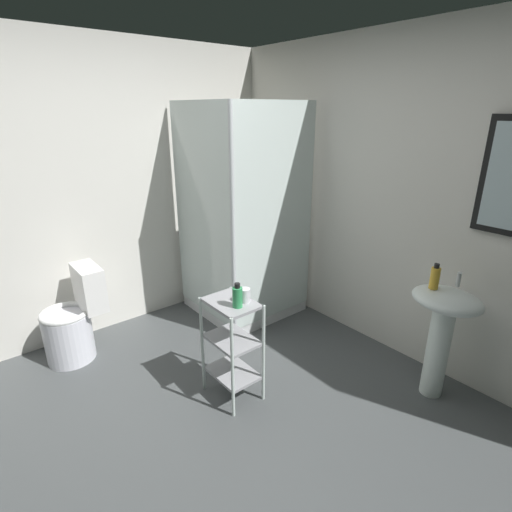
{
  "coord_description": "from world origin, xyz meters",
  "views": [
    {
      "loc": [
        1.62,
        -0.95,
        1.93
      ],
      "look_at": [
        -0.45,
        0.75,
        0.93
      ],
      "focal_mm": 27.8,
      "sensor_mm": 36.0,
      "label": 1
    }
  ],
  "objects_px": {
    "toilet": "(74,322)",
    "hand_soap_bottle": "(435,278)",
    "body_wash_bottle_green": "(237,297)",
    "rinse_cup": "(245,295)",
    "shower_stall": "(242,270)",
    "storage_cart": "(232,341)",
    "pedestal_sink": "(443,322)"
  },
  "relations": [
    {
      "from": "toilet",
      "to": "hand_soap_bottle",
      "type": "bearing_deg",
      "value": 41.82
    },
    {
      "from": "body_wash_bottle_green",
      "to": "rinse_cup",
      "type": "distance_m",
      "value": 0.09
    },
    {
      "from": "hand_soap_bottle",
      "to": "shower_stall",
      "type": "bearing_deg",
      "value": -170.52
    },
    {
      "from": "storage_cart",
      "to": "body_wash_bottle_green",
      "type": "xyz_separation_m",
      "value": [
        0.08,
        -0.01,
        0.38
      ]
    },
    {
      "from": "toilet",
      "to": "hand_soap_bottle",
      "type": "relative_size",
      "value": 4.32
    },
    {
      "from": "shower_stall",
      "to": "pedestal_sink",
      "type": "distance_m",
      "value": 1.85
    },
    {
      "from": "body_wash_bottle_green",
      "to": "rinse_cup",
      "type": "height_order",
      "value": "body_wash_bottle_green"
    },
    {
      "from": "rinse_cup",
      "to": "shower_stall",
      "type": "bearing_deg",
      "value": 143.69
    },
    {
      "from": "toilet",
      "to": "storage_cart",
      "type": "distance_m",
      "value": 1.4
    },
    {
      "from": "toilet",
      "to": "rinse_cup",
      "type": "relative_size",
      "value": 8.13
    },
    {
      "from": "pedestal_sink",
      "to": "toilet",
      "type": "distance_m",
      "value": 2.79
    },
    {
      "from": "pedestal_sink",
      "to": "rinse_cup",
      "type": "relative_size",
      "value": 8.66
    },
    {
      "from": "toilet",
      "to": "storage_cart",
      "type": "bearing_deg",
      "value": 30.94
    },
    {
      "from": "pedestal_sink",
      "to": "toilet",
      "type": "xyz_separation_m",
      "value": [
        -2.09,
        -1.83,
        -0.26
      ]
    },
    {
      "from": "pedestal_sink",
      "to": "rinse_cup",
      "type": "height_order",
      "value": "rinse_cup"
    },
    {
      "from": "toilet",
      "to": "pedestal_sink",
      "type": "bearing_deg",
      "value": 41.22
    },
    {
      "from": "storage_cart",
      "to": "shower_stall",
      "type": "bearing_deg",
      "value": 139.31
    },
    {
      "from": "rinse_cup",
      "to": "hand_soap_bottle",
      "type": "bearing_deg",
      "value": 53.22
    },
    {
      "from": "shower_stall",
      "to": "pedestal_sink",
      "type": "bearing_deg",
      "value": 10.22
    },
    {
      "from": "shower_stall",
      "to": "body_wash_bottle_green",
      "type": "relative_size",
      "value": 12.15
    },
    {
      "from": "shower_stall",
      "to": "toilet",
      "type": "distance_m",
      "value": 1.53
    },
    {
      "from": "pedestal_sink",
      "to": "shower_stall",
      "type": "bearing_deg",
      "value": -169.78
    },
    {
      "from": "pedestal_sink",
      "to": "storage_cart",
      "type": "bearing_deg",
      "value": -128.8
    },
    {
      "from": "body_wash_bottle_green",
      "to": "shower_stall",
      "type": "bearing_deg",
      "value": 141.45
    },
    {
      "from": "shower_stall",
      "to": "pedestal_sink",
      "type": "height_order",
      "value": "shower_stall"
    },
    {
      "from": "pedestal_sink",
      "to": "rinse_cup",
      "type": "bearing_deg",
      "value": -128.77
    },
    {
      "from": "rinse_cup",
      "to": "toilet",
      "type": "bearing_deg",
      "value": -147.84
    },
    {
      "from": "pedestal_sink",
      "to": "hand_soap_bottle",
      "type": "height_order",
      "value": "hand_soap_bottle"
    },
    {
      "from": "body_wash_bottle_green",
      "to": "storage_cart",
      "type": "bearing_deg",
      "value": 173.55
    },
    {
      "from": "pedestal_sink",
      "to": "toilet",
      "type": "relative_size",
      "value": 1.07
    },
    {
      "from": "toilet",
      "to": "storage_cart",
      "type": "height_order",
      "value": "toilet"
    },
    {
      "from": "toilet",
      "to": "body_wash_bottle_green",
      "type": "height_order",
      "value": "body_wash_bottle_green"
    }
  ]
}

